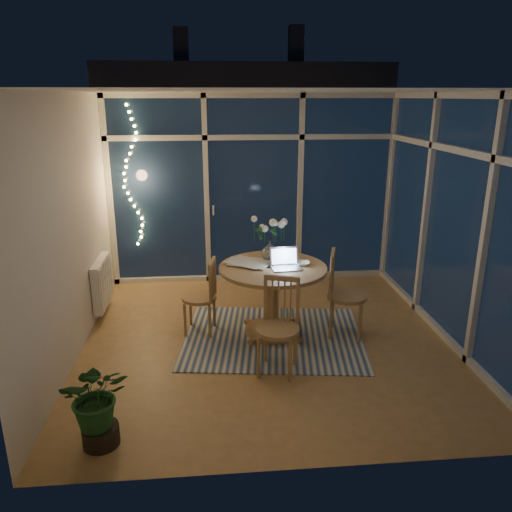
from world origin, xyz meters
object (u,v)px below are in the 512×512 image
at_px(flower_vase, 270,250).
at_px(potted_plant, 97,401).
at_px(chair_front, 278,327).
at_px(dining_table, 272,301).
at_px(chair_left, 199,296).
at_px(chair_right, 347,294).
at_px(laptop, 286,259).

bearing_deg(flower_vase, potted_plant, -127.47).
xyz_separation_m(chair_front, potted_plant, (-1.49, -0.93, -0.09)).
relative_size(dining_table, chair_left, 1.34).
distance_m(chair_front, potted_plant, 1.75).
xyz_separation_m(dining_table, flower_vase, (-0.00, 0.26, 0.50)).
bearing_deg(chair_right, chair_front, 145.98).
distance_m(chair_right, laptop, 0.80).
xyz_separation_m(chair_right, flower_vase, (-0.81, 0.37, 0.41)).
bearing_deg(potted_plant, laptop, 44.82).
distance_m(dining_table, potted_plant, 2.33).
height_order(dining_table, chair_right, chair_right).
distance_m(chair_right, chair_front, 1.12).
xyz_separation_m(chair_left, laptop, (0.94, -0.20, 0.48)).
height_order(chair_left, laptop, laptop).
distance_m(chair_right, potted_plant, 2.86).
xyz_separation_m(dining_table, chair_right, (0.81, -0.11, 0.09)).
bearing_deg(flower_vase, dining_table, -89.87).
xyz_separation_m(chair_front, flower_vase, (0.05, 1.08, 0.43)).
bearing_deg(dining_table, chair_right, -7.56).
bearing_deg(laptop, chair_front, -109.68).
height_order(laptop, flower_vase, laptop).
bearing_deg(chair_front, potted_plant, -128.90).
xyz_separation_m(dining_table, laptop, (0.13, -0.08, 0.51)).
height_order(chair_left, chair_front, chair_front).
relative_size(chair_front, flower_vase, 4.50).
bearing_deg(dining_table, chair_front, -93.70).
distance_m(laptop, flower_vase, 0.37).
bearing_deg(laptop, flower_vase, 106.05).
bearing_deg(flower_vase, laptop, -68.57).
height_order(dining_table, laptop, laptop).
relative_size(dining_table, chair_front, 1.24).
bearing_deg(chair_right, dining_table, 98.98).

